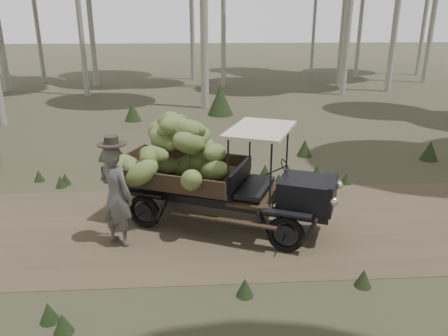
# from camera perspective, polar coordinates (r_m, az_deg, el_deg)

# --- Properties ---
(ground) EXTENTS (120.00, 120.00, 0.00)m
(ground) POSITION_cam_1_polar(r_m,az_deg,el_deg) (8.81, -0.41, -7.65)
(ground) COLOR #473D2B
(ground) RESTS_ON ground
(dirt_track) EXTENTS (70.00, 4.00, 0.01)m
(dirt_track) POSITION_cam_1_polar(r_m,az_deg,el_deg) (8.81, -0.41, -7.62)
(dirt_track) COLOR brown
(dirt_track) RESTS_ON ground
(banana_truck) EXTENTS (4.63, 3.07, 2.31)m
(banana_truck) POSITION_cam_1_polar(r_m,az_deg,el_deg) (8.61, -3.65, 1.21)
(banana_truck) COLOR black
(banana_truck) RESTS_ON ground
(farmer) EXTENTS (0.82, 0.76, 2.05)m
(farmer) POSITION_cam_1_polar(r_m,az_deg,el_deg) (8.04, -13.90, -3.39)
(farmer) COLOR #504D49
(farmer) RESTS_ON ground
(undergrowth) EXTENTS (20.95, 21.93, 1.39)m
(undergrowth) POSITION_cam_1_polar(r_m,az_deg,el_deg) (7.02, 18.02, -11.33)
(undergrowth) COLOR #233319
(undergrowth) RESTS_ON ground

